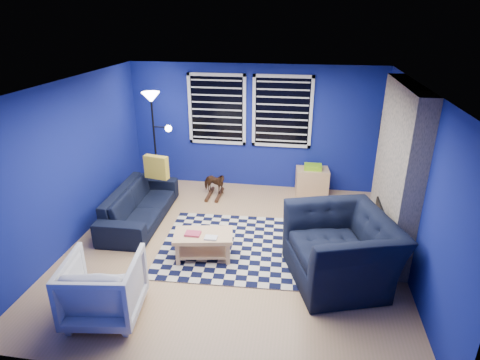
% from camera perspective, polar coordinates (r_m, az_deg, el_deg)
% --- Properties ---
extents(floor, '(5.00, 5.00, 0.00)m').
position_cam_1_polar(floor, '(6.34, -1.02, -9.54)').
color(floor, tan).
rests_on(floor, ground).
extents(ceiling, '(5.00, 5.00, 0.00)m').
position_cam_1_polar(ceiling, '(5.44, -1.21, 13.34)').
color(ceiling, white).
rests_on(ceiling, wall_back).
extents(wall_back, '(5.00, 0.00, 5.00)m').
position_cam_1_polar(wall_back, '(8.12, 2.03, 7.45)').
color(wall_back, navy).
rests_on(wall_back, floor).
extents(wall_left, '(0.00, 5.00, 5.00)m').
position_cam_1_polar(wall_left, '(6.66, -22.79, 2.19)').
color(wall_left, navy).
rests_on(wall_left, floor).
extents(wall_right, '(0.00, 5.00, 5.00)m').
position_cam_1_polar(wall_right, '(5.90, 23.55, -0.50)').
color(wall_right, navy).
rests_on(wall_right, floor).
extents(fireplace, '(0.65, 2.00, 2.50)m').
position_cam_1_polar(fireplace, '(6.34, 21.26, 0.89)').
color(fireplace, gray).
rests_on(fireplace, floor).
extents(window_left, '(1.17, 0.06, 1.42)m').
position_cam_1_polar(window_left, '(8.13, -3.30, 9.98)').
color(window_left, black).
rests_on(window_left, wall_back).
extents(window_right, '(1.17, 0.06, 1.42)m').
position_cam_1_polar(window_right, '(7.95, 6.02, 9.61)').
color(window_right, black).
rests_on(window_right, wall_back).
extents(tv, '(0.07, 1.00, 0.58)m').
position_cam_1_polar(tv, '(7.69, 20.06, 6.36)').
color(tv, black).
rests_on(tv, wall_right).
extents(rug, '(2.58, 2.10, 0.02)m').
position_cam_1_polar(rug, '(6.35, 0.31, -9.43)').
color(rug, black).
rests_on(rug, floor).
extents(sofa, '(2.08, 0.87, 0.60)m').
position_cam_1_polar(sofa, '(7.19, -14.03, -3.42)').
color(sofa, black).
rests_on(sofa, floor).
extents(armchair_big, '(1.74, 1.63, 0.93)m').
position_cam_1_polar(armchair_big, '(5.61, 14.14, -9.46)').
color(armchair_big, black).
rests_on(armchair_big, floor).
extents(armchair_bent, '(0.95, 0.97, 0.79)m').
position_cam_1_polar(armchair_bent, '(5.14, -18.82, -14.26)').
color(armchair_bent, gray).
rests_on(armchair_bent, floor).
extents(rocking_horse, '(0.38, 0.56, 0.43)m').
position_cam_1_polar(rocking_horse, '(7.91, -3.69, -0.42)').
color(rocking_horse, '#472616').
rests_on(rocking_horse, floor).
extents(coffee_table, '(0.93, 0.63, 0.43)m').
position_cam_1_polar(coffee_table, '(5.97, -5.24, -8.56)').
color(coffee_table, tan).
rests_on(coffee_table, rug).
extents(cabinet, '(0.67, 0.48, 0.62)m').
position_cam_1_polar(cabinet, '(8.15, 10.19, -0.11)').
color(cabinet, tan).
rests_on(cabinet, floor).
extents(floor_lamp, '(0.55, 0.34, 2.02)m').
position_cam_1_polar(floor_lamp, '(7.86, -12.25, 9.48)').
color(floor_lamp, black).
rests_on(floor_lamp, floor).
extents(throw_pillow, '(0.46, 0.22, 0.42)m').
position_cam_1_polar(throw_pillow, '(7.38, -11.80, 1.80)').
color(throw_pillow, gold).
rests_on(throw_pillow, sofa).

